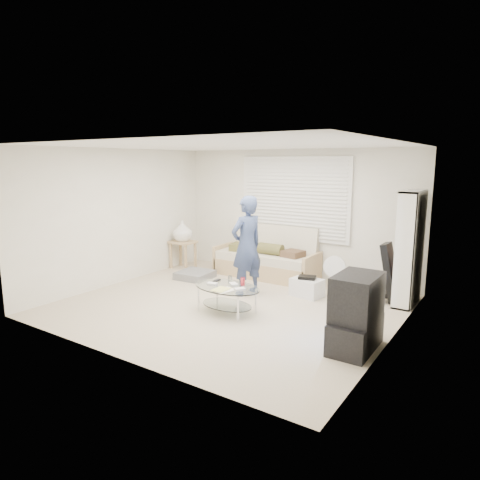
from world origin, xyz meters
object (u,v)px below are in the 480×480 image
Objects in this scene: coffee_table at (227,291)px; tv_unit at (356,313)px; futon_sofa at (267,260)px; bookshelf at (409,248)px.

tv_unit is at bearing -5.17° from coffee_table.
coffee_table is at bearing -75.65° from futon_sofa.
futon_sofa is at bearing 104.35° from coffee_table.
bookshelf is 2.17m from tv_unit.
bookshelf reaches higher than coffee_table.
futon_sofa is 3.50m from tv_unit.
futon_sofa is at bearing 137.85° from tv_unit.
futon_sofa is 2.20× the size of tv_unit.
coffee_table is (-2.04, 0.18, -0.12)m from tv_unit.
futon_sofa is at bearing 175.06° from bookshelf.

